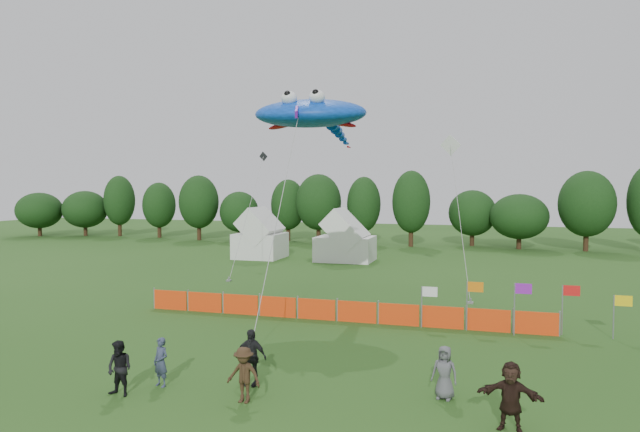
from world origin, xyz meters
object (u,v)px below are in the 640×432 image
(spectator_c, at_px, (244,375))
(spectator_f, at_px, (511,396))
(tent_left, at_px, (260,238))
(spectator_b, at_px, (120,369))
(spectator_a, at_px, (161,362))
(barrier_fence, at_px, (336,311))
(spectator_d, at_px, (251,357))
(tent_right, at_px, (345,241))
(spectator_e, at_px, (445,372))
(stingray_kite, at_px, (313,115))

(spectator_c, height_order, spectator_f, spectator_f)
(tent_left, xyz_separation_m, spectator_b, (8.79, -32.71, -0.98))
(spectator_a, xyz_separation_m, spectator_f, (10.71, -0.31, 0.13))
(barrier_fence, relative_size, spectator_d, 10.82)
(tent_right, distance_m, barrier_fence, 22.07)
(tent_left, height_order, spectator_e, tent_left)
(tent_right, height_order, spectator_e, tent_right)
(spectator_b, relative_size, spectator_c, 1.02)
(spectator_a, distance_m, spectator_f, 10.71)
(tent_right, bearing_deg, spectator_d, -81.83)
(tent_left, relative_size, stingray_kite, 0.24)
(tent_right, bearing_deg, spectator_f, -68.86)
(spectator_a, relative_size, spectator_c, 0.95)
(spectator_b, height_order, stingray_kite, stingray_kite)
(tent_right, bearing_deg, barrier_fence, -77.31)
(spectator_a, bearing_deg, tent_right, 110.13)
(spectator_d, xyz_separation_m, spectator_e, (6.13, 0.54, -0.11))
(tent_left, bearing_deg, tent_right, 1.03)
(spectator_d, relative_size, stingray_kite, 0.11)
(spectator_f, bearing_deg, spectator_c, -170.07)
(spectator_b, bearing_deg, tent_left, 109.51)
(tent_right, distance_m, spectator_c, 32.63)
(tent_left, relative_size, spectator_e, 2.54)
(tent_right, height_order, spectator_c, tent_right)
(tent_left, distance_m, spectator_a, 33.03)
(tent_right, height_order, spectator_b, tent_right)
(tent_right, relative_size, barrier_fence, 0.25)
(barrier_fence, height_order, spectator_a, spectator_a)
(spectator_f, distance_m, stingray_kite, 19.03)
(tent_left, bearing_deg, spectator_a, -73.20)
(tent_right, xyz_separation_m, barrier_fence, (4.84, -21.50, -1.24))
(spectator_a, bearing_deg, spectator_e, 26.51)
(spectator_e, bearing_deg, spectator_d, -162.63)
(spectator_f, bearing_deg, stingray_kite, 133.71)
(spectator_e, relative_size, spectator_f, 0.89)
(tent_right, xyz_separation_m, spectator_b, (0.93, -32.85, -0.89))
(stingray_kite, bearing_deg, spectator_f, -54.65)
(tent_left, xyz_separation_m, tent_right, (7.86, 0.14, -0.10))
(spectator_b, xyz_separation_m, spectator_e, (9.62, 2.58, -0.04))
(spectator_a, xyz_separation_m, spectator_e, (8.87, 1.47, 0.02))
(tent_left, distance_m, spectator_b, 33.89)
(spectator_f, bearing_deg, spectator_b, -167.64)
(tent_right, xyz_separation_m, spectator_d, (4.42, -30.81, -0.82))
(spectator_f, bearing_deg, barrier_fence, 133.93)
(spectator_b, height_order, spectator_c, spectator_b)
(spectator_d, bearing_deg, spectator_c, -73.84)
(stingray_kite, bearing_deg, tent_right, 98.58)
(spectator_c, distance_m, spectator_d, 1.50)
(tent_left, bearing_deg, spectator_c, -68.46)
(tent_left, xyz_separation_m, stingray_kite, (10.65, -18.38, 8.41))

